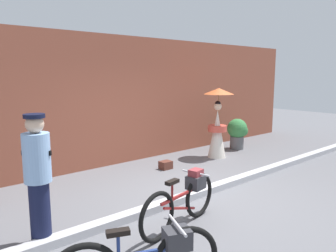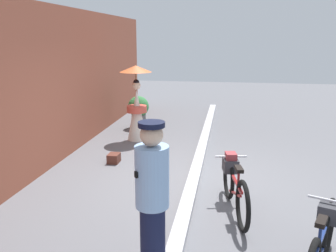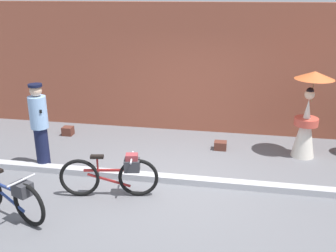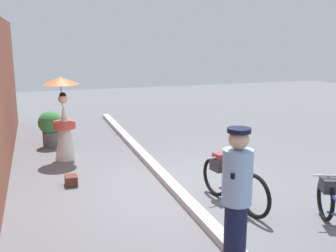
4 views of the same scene
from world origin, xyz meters
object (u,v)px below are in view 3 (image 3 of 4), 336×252
at_px(person_officer, 40,124).
at_px(person_with_parasol, 308,115).
at_px(backpack_spare, 68,131).
at_px(bicycle_far_side, 10,194).
at_px(backpack_on_pavement, 220,145).
at_px(bicycle_near_officer, 114,174).

xyz_separation_m(person_officer, person_with_parasol, (5.21, 1.52, 0.00)).
relative_size(person_officer, backpack_spare, 6.95).
bearing_deg(bicycle_far_side, backpack_on_pavement, 47.04).
height_order(bicycle_far_side, person_with_parasol, person_with_parasol).
relative_size(backpack_on_pavement, backpack_spare, 1.11).
height_order(bicycle_near_officer, backpack_spare, bicycle_near_officer).
xyz_separation_m(bicycle_near_officer, person_with_parasol, (3.46, 2.36, 0.51)).
bearing_deg(backpack_on_pavement, person_officer, -155.78).
distance_m(bicycle_near_officer, backpack_spare, 3.35).
relative_size(bicycle_far_side, person_with_parasol, 0.87).
relative_size(bicycle_near_officer, backpack_spare, 6.80).
bearing_deg(person_officer, backpack_spare, 99.60).
bearing_deg(person_officer, bicycle_near_officer, -25.73).
bearing_deg(person_with_parasol, backpack_on_pavement, 178.97).
height_order(bicycle_near_officer, person_with_parasol, person_with_parasol).
bearing_deg(person_officer, backpack_on_pavement, 24.22).
xyz_separation_m(bicycle_near_officer, person_officer, (-1.75, 0.84, 0.51)).
height_order(bicycle_near_officer, bicycle_far_side, bicycle_near_officer).
bearing_deg(backpack_spare, person_officer, -80.40).
height_order(bicycle_near_officer, person_officer, person_officer).
distance_m(bicycle_far_side, person_officer, 1.86).
distance_m(bicycle_near_officer, person_with_parasol, 4.22).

